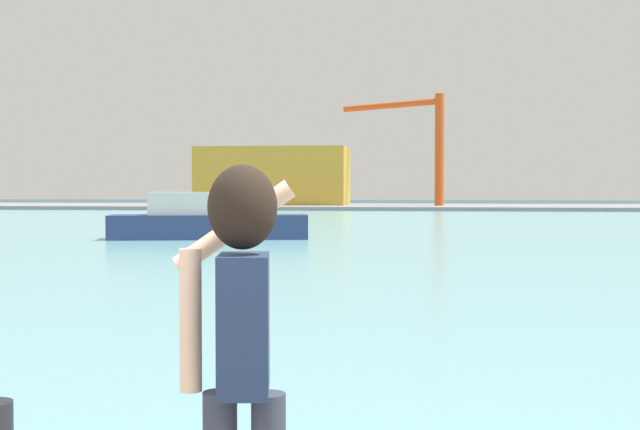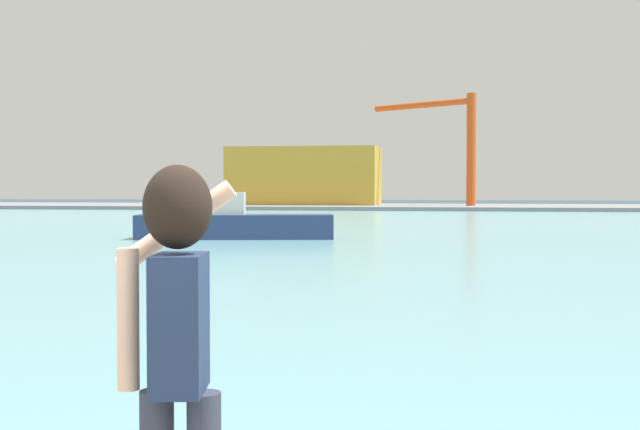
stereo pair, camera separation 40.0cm
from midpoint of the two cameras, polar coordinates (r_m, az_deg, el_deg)
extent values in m
plane|color=#334751|center=(52.83, 8.32, -0.70)|extent=(220.00, 220.00, 0.00)
cube|color=#6BA8B2|center=(54.83, 8.36, -0.60)|extent=(140.00, 100.00, 0.02)
cube|color=gray|center=(94.80, 8.82, 0.53)|extent=(140.00, 20.00, 0.40)
cube|color=#1E2D4C|center=(3.48, -6.12, -7.22)|extent=(0.25, 0.37, 0.56)
sphere|color=#E0B293|center=(3.44, -6.14, 0.38)|extent=(0.22, 0.22, 0.22)
ellipsoid|color=black|center=(3.42, -6.23, 0.54)|extent=(0.28, 0.26, 0.34)
cylinder|color=#E0B293|center=(3.54, -9.57, -6.91)|extent=(0.09, 0.09, 0.58)
cylinder|color=#E0B293|center=(3.66, -6.55, -0.79)|extent=(0.53, 0.17, 0.40)
cube|color=black|center=(3.78, -6.35, 1.87)|extent=(0.02, 0.07, 0.14)
cube|color=navy|center=(38.55, -5.41, -0.78)|extent=(9.05, 3.78, 1.09)
cube|color=silver|center=(38.60, -7.05, 0.78)|extent=(3.33, 2.15, 1.02)
cube|color=gold|center=(97.85, -0.91, 2.63)|extent=(16.96, 8.31, 6.55)
cylinder|color=#D84C19|center=(92.85, 10.22, 4.34)|extent=(1.00, 1.00, 12.07)
cylinder|color=#D84C19|center=(97.24, 6.94, 7.33)|extent=(11.39, 8.46, 0.70)
camera|label=1|loc=(0.20, -88.83, 0.04)|focal=47.75mm
camera|label=2|loc=(0.20, 91.17, -0.04)|focal=47.75mm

